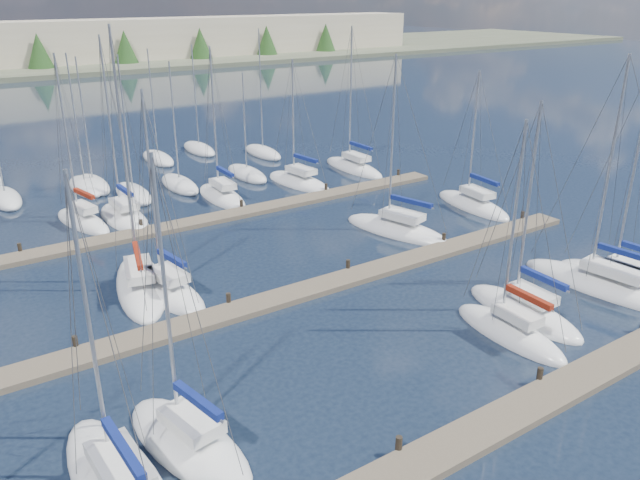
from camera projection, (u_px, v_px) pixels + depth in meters
ground at (88, 146)px, 69.03m from camera, size 400.00×400.00×0.00m
dock_near at (491, 426)px, 24.32m from camera, size 44.00×1.93×1.10m
dock_mid at (300, 292)px, 35.10m from camera, size 44.00×1.93×1.10m
dock_far at (199, 222)px, 45.88m from camera, size 44.00×1.93×1.10m
sailboat_i at (140, 285)px, 35.92m from camera, size 4.89×9.76×15.16m
sailboat_l at (397, 229)px, 44.29m from camera, size 4.89×8.96×12.91m
sailboat_n at (83, 221)px, 45.81m from camera, size 3.47×7.26×12.82m
sailboat_p at (222, 196)px, 51.40m from camera, size 2.74×7.53×12.79m
sailboat_o at (124, 217)px, 46.64m from camera, size 2.86×7.46×13.95m
sailboat_r at (354, 168)px, 59.77m from camera, size 2.56×8.46×13.80m
sailboat_d at (510, 332)px, 30.90m from camera, size 2.35×6.84×11.42m
sailboat_e at (524, 312)px, 32.90m from camera, size 2.63×7.41×11.89m
sailboat_m at (473, 205)px, 49.35m from camera, size 3.34×8.18×11.25m
sailboat_f at (603, 286)px, 35.79m from camera, size 3.89×9.98×13.74m
sailboat_c at (189, 442)px, 23.41m from camera, size 3.88×7.37×11.94m
sailboat_g at (624, 283)px, 36.15m from camera, size 3.35×8.33×13.65m
sailboat_j at (167, 291)px, 35.14m from camera, size 3.44×7.33×12.09m
sailboat_q at (299, 182)px, 55.31m from camera, size 3.67×8.08×11.45m
distant_boats at (88, 185)px, 54.16m from camera, size 36.93×20.75×13.30m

